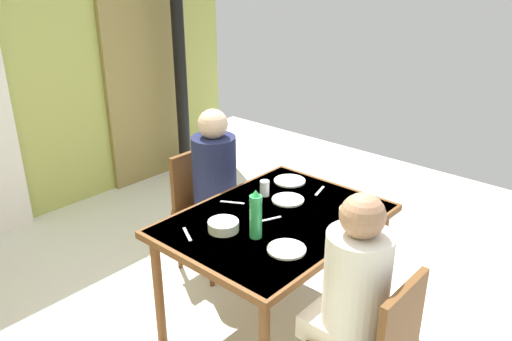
% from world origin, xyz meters
% --- Properties ---
extents(wall_back, '(4.53, 0.10, 2.67)m').
position_xyz_m(wall_back, '(0.00, 2.58, 1.33)').
color(wall_back, '#A7AF54').
rests_on(wall_back, ground_plane).
extents(door_wooden, '(0.80, 0.05, 2.00)m').
position_xyz_m(door_wooden, '(1.20, 2.50, 1.00)').
color(door_wooden, olive).
rests_on(door_wooden, ground_plane).
extents(stove_pipe_column, '(0.12, 0.12, 2.67)m').
position_xyz_m(stove_pipe_column, '(1.47, 2.23, 1.33)').
color(stove_pipe_column, black).
rests_on(stove_pipe_column, ground_plane).
extents(dining_table, '(1.27, 0.94, 0.75)m').
position_xyz_m(dining_table, '(0.28, 0.05, 0.68)').
color(dining_table, brown).
rests_on(dining_table, ground_plane).
extents(chair_far_diner, '(0.40, 0.40, 0.87)m').
position_xyz_m(chair_far_diner, '(0.47, 0.87, 0.50)').
color(chair_far_diner, brown).
rests_on(chair_far_diner, ground_plane).
extents(person_near_diner, '(0.30, 0.37, 0.77)m').
position_xyz_m(person_near_diner, '(-0.00, -0.64, 0.78)').
color(person_near_diner, white).
rests_on(person_near_diner, ground_plane).
extents(person_far_diner, '(0.30, 0.37, 0.77)m').
position_xyz_m(person_far_diner, '(0.47, 0.73, 0.78)').
color(person_far_diner, '#16283E').
rests_on(person_far_diner, ground_plane).
extents(water_bottle_green_near, '(0.07, 0.07, 0.28)m').
position_xyz_m(water_bottle_green_near, '(0.04, -0.01, 0.88)').
color(water_bottle_green_near, green).
rests_on(water_bottle_green_near, dining_table).
extents(serving_bowl_center, '(0.17, 0.17, 0.05)m').
position_xyz_m(serving_bowl_center, '(-0.02, 0.17, 0.78)').
color(serving_bowl_center, silver).
rests_on(serving_bowl_center, dining_table).
extents(dinner_plate_near_left, '(0.20, 0.20, 0.01)m').
position_xyz_m(dinner_plate_near_left, '(0.04, -0.22, 0.76)').
color(dinner_plate_near_left, white).
rests_on(dinner_plate_near_left, dining_table).
extents(dinner_plate_near_right, '(0.20, 0.20, 0.01)m').
position_xyz_m(dinner_plate_near_right, '(0.50, 0.13, 0.76)').
color(dinner_plate_near_right, white).
rests_on(dinner_plate_near_right, dining_table).
extents(dinner_plate_far_center, '(0.21, 0.21, 0.01)m').
position_xyz_m(dinner_plate_far_center, '(0.73, 0.30, 0.76)').
color(dinner_plate_far_center, white).
rests_on(dinner_plate_far_center, dining_table).
extents(drinking_glass_by_near_diner, '(0.06, 0.06, 0.10)m').
position_xyz_m(drinking_glass_by_near_diner, '(0.46, 0.28, 0.80)').
color(drinking_glass_by_near_diner, silver).
rests_on(drinking_glass_by_near_diner, dining_table).
extents(bread_plate_sliced, '(0.19, 0.19, 0.02)m').
position_xyz_m(bread_plate_sliced, '(0.63, -0.26, 0.76)').
color(bread_plate_sliced, '#DBB77A').
rests_on(bread_plate_sliced, dining_table).
extents(cutlery_knife_near, '(0.15, 0.06, 0.00)m').
position_xyz_m(cutlery_knife_near, '(0.74, 0.06, 0.76)').
color(cutlery_knife_near, silver).
rests_on(cutlery_knife_near, dining_table).
extents(cutlery_fork_near, '(0.14, 0.07, 0.00)m').
position_xyz_m(cutlery_fork_near, '(0.23, 0.06, 0.76)').
color(cutlery_fork_near, silver).
rests_on(cutlery_fork_near, dining_table).
extents(cutlery_knife_far, '(0.08, 0.14, 0.00)m').
position_xyz_m(cutlery_knife_far, '(-0.19, 0.28, 0.76)').
color(cutlery_knife_far, silver).
rests_on(cutlery_knife_far, dining_table).
extents(cutlery_fork_far, '(0.09, 0.14, 0.00)m').
position_xyz_m(cutlery_fork_far, '(0.25, 0.36, 0.76)').
color(cutlery_fork_far, silver).
rests_on(cutlery_fork_far, dining_table).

